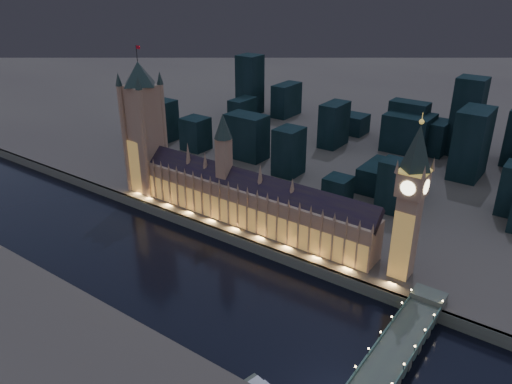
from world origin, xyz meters
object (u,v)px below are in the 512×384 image
Objects in this scene: palace_of_westminster at (245,199)px; elizabeth_tower at (412,190)px; victoria_tower at (143,122)px; westminster_bridge at (395,354)px.

palace_of_westminster is 2.00× the size of elizabeth_tower.
victoria_tower is 218.01m from elizabeth_tower.
palace_of_westminster is 108.19m from victoria_tower.
palace_of_westminster is at bearing -0.10° from victoria_tower.
westminster_bridge is (140.07, -65.20, -20.38)m from palace_of_westminster.
palace_of_westminster reaches higher than westminster_bridge.
westminster_bridge is (22.74, -65.37, -58.06)m from elizabeth_tower.
palace_of_westminster is 155.85m from westminster_bridge.
victoria_tower reaches higher than westminster_bridge.
victoria_tower reaches higher than elizabeth_tower.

